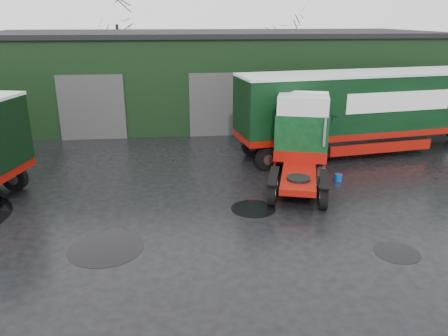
{
  "coord_description": "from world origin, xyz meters",
  "views": [
    {
      "loc": [
        -0.91,
        -13.39,
        7.28
      ],
      "look_at": [
        0.9,
        2.6,
        1.7
      ],
      "focal_mm": 35.0,
      "sensor_mm": 36.0,
      "label": 1
    }
  ],
  "objects_px": {
    "warehouse": "(212,75)",
    "tree_back_a": "(118,45)",
    "hero_tractor": "(301,145)",
    "tree_back_b": "(284,55)",
    "wash_bucket": "(338,178)",
    "lorry_right": "(359,114)"
  },
  "relations": [
    {
      "from": "lorry_right",
      "to": "wash_bucket",
      "type": "relative_size",
      "value": 48.71
    },
    {
      "from": "warehouse",
      "to": "wash_bucket",
      "type": "xyz_separation_m",
      "value": [
        4.56,
        -14.97,
        -2.99
      ]
    },
    {
      "from": "tree_back_a",
      "to": "tree_back_b",
      "type": "relative_size",
      "value": 1.27
    },
    {
      "from": "tree_back_b",
      "to": "warehouse",
      "type": "bearing_deg",
      "value": -128.66
    },
    {
      "from": "tree_back_a",
      "to": "tree_back_b",
      "type": "distance_m",
      "value": 16.03
    },
    {
      "from": "hero_tractor",
      "to": "wash_bucket",
      "type": "relative_size",
      "value": 17.77
    },
    {
      "from": "lorry_right",
      "to": "hero_tractor",
      "type": "bearing_deg",
      "value": -53.68
    },
    {
      "from": "hero_tractor",
      "to": "lorry_right",
      "type": "bearing_deg",
      "value": 61.76
    },
    {
      "from": "warehouse",
      "to": "hero_tractor",
      "type": "xyz_separation_m",
      "value": [
        2.5,
        -15.5,
        -1.18
      ]
    },
    {
      "from": "hero_tractor",
      "to": "wash_bucket",
      "type": "height_order",
      "value": "hero_tractor"
    },
    {
      "from": "warehouse",
      "to": "wash_bucket",
      "type": "height_order",
      "value": "warehouse"
    },
    {
      "from": "lorry_right",
      "to": "wash_bucket",
      "type": "distance_m",
      "value": 5.14
    },
    {
      "from": "wash_bucket",
      "to": "hero_tractor",
      "type": "bearing_deg",
      "value": -165.72
    },
    {
      "from": "warehouse",
      "to": "tree_back_a",
      "type": "relative_size",
      "value": 3.41
    },
    {
      "from": "warehouse",
      "to": "tree_back_a",
      "type": "xyz_separation_m",
      "value": [
        -8.0,
        10.0,
        1.59
      ]
    },
    {
      "from": "warehouse",
      "to": "lorry_right",
      "type": "height_order",
      "value": "warehouse"
    },
    {
      "from": "tree_back_a",
      "to": "tree_back_b",
      "type": "height_order",
      "value": "tree_back_a"
    },
    {
      "from": "tree_back_b",
      "to": "tree_back_a",
      "type": "bearing_deg",
      "value": 180.0
    },
    {
      "from": "lorry_right",
      "to": "tree_back_b",
      "type": "distance_m",
      "value": 21.07
    },
    {
      "from": "hero_tractor",
      "to": "tree_back_b",
      "type": "bearing_deg",
      "value": 94.81
    },
    {
      "from": "warehouse",
      "to": "hero_tractor",
      "type": "distance_m",
      "value": 15.74
    },
    {
      "from": "warehouse",
      "to": "tree_back_a",
      "type": "distance_m",
      "value": 12.9
    }
  ]
}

